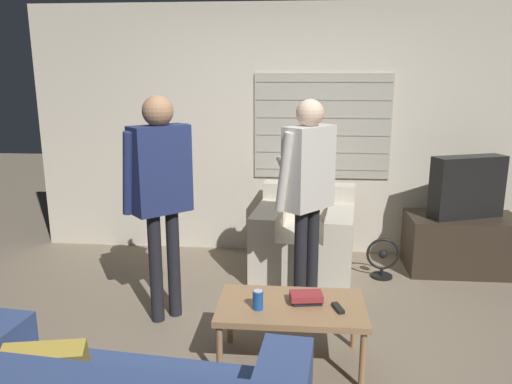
% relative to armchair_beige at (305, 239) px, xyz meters
% --- Properties ---
extents(ground_plane, '(16.00, 16.00, 0.00)m').
position_rel_armchair_beige_xyz_m(ground_plane, '(-0.24, -1.41, -0.33)').
color(ground_plane, '#7F705B').
extents(wall_back, '(5.20, 0.08, 2.55)m').
position_rel_armchair_beige_xyz_m(wall_back, '(-0.22, 0.62, 0.95)').
color(wall_back, beige).
rests_on(wall_back, ground_plane).
extents(armchair_beige, '(1.00, 1.00, 0.81)m').
position_rel_armchair_beige_xyz_m(armchair_beige, '(0.00, 0.00, 0.00)').
color(armchair_beige, beige).
rests_on(armchair_beige, ground_plane).
extents(coffee_table, '(0.95, 0.55, 0.42)m').
position_rel_armchair_beige_xyz_m(coffee_table, '(-0.10, -1.57, 0.05)').
color(coffee_table, '#9E754C').
rests_on(coffee_table, ground_plane).
extents(tv_stand, '(1.03, 0.56, 0.54)m').
position_rel_armchair_beige_xyz_m(tv_stand, '(1.51, 0.17, -0.06)').
color(tv_stand, '#33281E').
rests_on(tv_stand, ground_plane).
extents(tv, '(0.73, 0.43, 0.58)m').
position_rel_armchair_beige_xyz_m(tv, '(1.51, 0.17, 0.50)').
color(tv, black).
rests_on(tv, tv_stand).
extents(person_left_standing, '(0.51, 0.81, 1.72)m').
position_rel_armchair_beige_xyz_m(person_left_standing, '(-1.09, -1.01, 0.77)').
color(person_left_standing, black).
rests_on(person_left_standing, ground_plane).
extents(person_right_standing, '(0.49, 0.76, 1.69)m').
position_rel_armchair_beige_xyz_m(person_right_standing, '(-0.00, -0.76, 0.74)').
color(person_right_standing, black).
rests_on(person_right_standing, ground_plane).
extents(book_stack, '(0.22, 0.19, 0.07)m').
position_rel_armchair_beige_xyz_m(book_stack, '(-0.01, -1.53, 0.13)').
color(book_stack, black).
rests_on(book_stack, coffee_table).
extents(soda_can, '(0.07, 0.07, 0.13)m').
position_rel_armchair_beige_xyz_m(soda_can, '(-0.31, -1.65, 0.16)').
color(soda_can, '#194C9E').
rests_on(soda_can, coffee_table).
extents(spare_remote, '(0.08, 0.14, 0.02)m').
position_rel_armchair_beige_xyz_m(spare_remote, '(0.19, -1.62, 0.11)').
color(spare_remote, black).
rests_on(spare_remote, coffee_table).
extents(floor_fan, '(0.30, 0.20, 0.38)m').
position_rel_armchair_beige_xyz_m(floor_fan, '(0.73, -0.07, -0.15)').
color(floor_fan, black).
rests_on(floor_fan, ground_plane).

